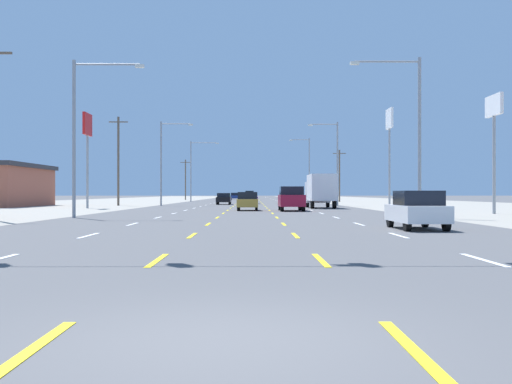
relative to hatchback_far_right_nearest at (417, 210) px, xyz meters
name	(u,v)px	position (x,y,z in m)	size (l,w,h in m)	color
ground_plane	(249,205)	(-6.87, 47.94, -0.78)	(572.00, 572.00, 0.00)	#4C4C4F
lot_apron_left	(42,205)	(-31.62, 47.94, -0.78)	(28.00, 440.00, 0.01)	gray
lot_apron_right	(456,205)	(17.88, 47.94, -0.78)	(28.00, 440.00, 0.01)	gray
lane_markings	(250,201)	(-6.87, 86.44, -0.78)	(10.64, 227.60, 0.01)	white
signal_span_wire	(225,35)	(-7.28, -8.49, 4.73)	(25.65, 0.53, 9.36)	brown
hatchback_far_right_nearest	(417,210)	(0.00, 0.00, 0.00)	(1.72, 3.90, 1.54)	white
suv_inner_right_near	(291,198)	(-3.37, 25.02, 0.24)	(1.98, 4.90, 1.98)	maroon
hatchback_center_turn_mid	(247,201)	(-6.95, 26.08, 0.00)	(1.72, 3.90, 1.54)	#B28C33
box_truck_far_right_midfar	(321,189)	(0.08, 34.22, 1.05)	(2.40, 7.20, 3.23)	silver
sedan_inner_left_far	(224,199)	(-10.15, 52.67, -0.03)	(1.80, 4.50, 1.46)	black
hatchback_center_turn_farther	(252,198)	(-6.62, 58.69, 0.00)	(1.72, 3.90, 1.54)	#4C196B
hatchback_inner_left_farthest	(235,196)	(-10.29, 107.21, 0.00)	(1.72, 3.90, 1.54)	navy
suv_center_turn_distant_a	(250,195)	(-7.07, 110.18, 0.24)	(1.98, 4.90, 1.98)	#235B2D
pole_sign_left_row_1	(87,134)	(-22.25, 33.46, 6.29)	(0.24, 2.58, 9.05)	gray
pole_sign_right_row_1	(494,121)	(10.24, 17.72, 5.69)	(0.24, 2.68, 8.28)	gray
pole_sign_right_row_2	(389,130)	(8.22, 40.64, 7.48)	(0.24, 2.64, 10.55)	gray
streetlight_left_row_0	(82,126)	(-16.57, 11.38, 4.61)	(4.21, 0.26, 9.25)	gray
streetlight_right_row_0	(412,124)	(2.85, 11.38, 4.71)	(4.18, 0.26, 9.44)	gray
streetlight_left_row_1	(164,157)	(-16.66, 45.27, 4.78)	(3.74, 0.26, 9.68)	gray
streetlight_right_row_1	(335,158)	(2.96, 45.27, 4.73)	(3.49, 0.26, 9.64)	gray
streetlight_left_row_2	(194,166)	(-16.51, 79.16, 5.26)	(4.86, 0.26, 10.34)	gray
streetlight_right_row_2	(308,166)	(2.99, 79.16, 5.37)	(3.50, 0.26, 10.88)	gray
utility_pole_left_row_1	(118,159)	(-22.09, 46.03, 4.57)	(2.20, 0.26, 10.32)	brown
utility_pole_right_row_2	(339,175)	(8.05, 76.35, 3.75)	(2.20, 0.26, 8.68)	brown
utility_pole_left_row_3	(185,179)	(-21.07, 107.63, 3.79)	(2.20, 0.26, 8.77)	brown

